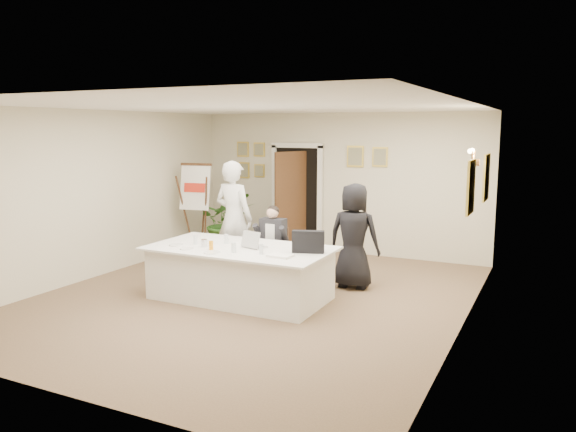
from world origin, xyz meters
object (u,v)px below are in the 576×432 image
at_px(laptop, 255,238).
at_px(oj_glass, 211,245).
at_px(flip_chart, 198,213).
at_px(paper_stack, 280,256).
at_px(standing_man, 234,218).
at_px(potted_palm, 228,221).
at_px(seated_man, 272,244).
at_px(conference_table, 240,273).
at_px(laptop_bag, 308,242).
at_px(steel_jug, 204,243).
at_px(standing_woman, 354,236).

distance_m(laptop, oj_glass, 0.64).
height_order(laptop, oj_glass, laptop).
relative_size(flip_chart, paper_stack, 5.48).
height_order(standing_man, paper_stack, standing_man).
xyz_separation_m(potted_palm, laptop, (2.05, -2.53, 0.29)).
bearing_deg(seated_man, flip_chart, 161.75).
height_order(conference_table, laptop_bag, laptop_bag).
height_order(standing_man, laptop_bag, standing_man).
xyz_separation_m(laptop_bag, steel_jug, (-1.53, -0.30, -0.10)).
bearing_deg(conference_table, paper_stack, -20.28).
bearing_deg(paper_stack, laptop_bag, 59.05).
distance_m(conference_table, paper_stack, 0.95).
relative_size(standing_man, oj_glass, 15.06).
height_order(flip_chart, oj_glass, flip_chart).
height_order(standing_woman, potted_palm, standing_woman).
bearing_deg(seated_man, conference_table, -80.91).
distance_m(conference_table, steel_jug, 0.69).
bearing_deg(paper_stack, steel_jug, 175.90).
height_order(conference_table, seated_man, seated_man).
relative_size(conference_table, paper_stack, 8.25).
xyz_separation_m(paper_stack, oj_glass, (-1.09, -0.04, 0.05)).
bearing_deg(laptop_bag, steel_jug, 172.63).
relative_size(paper_stack, oj_glass, 2.50).
relative_size(flip_chart, oj_glass, 13.71).
height_order(conference_table, standing_woman, standing_woman).
xyz_separation_m(seated_man, laptop_bag, (1.03, -0.88, 0.29)).
xyz_separation_m(flip_chart, paper_stack, (3.10, -2.52, -0.03)).
bearing_deg(conference_table, seated_man, 89.00).
height_order(conference_table, paper_stack, paper_stack).
height_order(oj_glass, steel_jug, oj_glass).
distance_m(laptop, paper_stack, 0.75).
relative_size(seated_man, steel_jug, 11.67).
height_order(seated_man, flip_chart, flip_chart).
distance_m(laptop_bag, paper_stack, 0.48).
relative_size(paper_stack, steel_jug, 2.96).
distance_m(laptop_bag, steel_jug, 1.57).
bearing_deg(seated_man, oj_glass, -92.63).
bearing_deg(laptop, steel_jug, -140.51).
height_order(seated_man, laptop, seated_man).
bearing_deg(seated_man, paper_stack, -48.04).
height_order(standing_man, laptop, standing_man).
height_order(flip_chart, steel_jug, flip_chart).
xyz_separation_m(seated_man, paper_stack, (0.79, -1.27, 0.15)).
relative_size(laptop, oj_glass, 2.71).
distance_m(seated_man, standing_man, 0.92).
xyz_separation_m(standing_man, potted_palm, (-1.04, 1.46, -0.35)).
distance_m(standing_man, laptop_bag, 2.15).
distance_m(seated_man, oj_glass, 1.36).
bearing_deg(oj_glass, conference_table, 50.25).
xyz_separation_m(potted_palm, laptop_bag, (2.90, -2.54, 0.30)).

